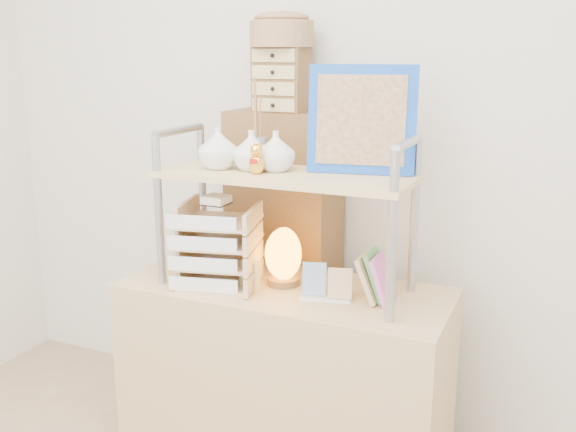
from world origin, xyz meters
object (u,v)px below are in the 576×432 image
at_px(desk, 285,380).
at_px(letter_tray, 218,249).
at_px(salt_lamp, 283,256).
at_px(cabinet, 284,270).

bearing_deg(desk, letter_tray, -163.81).
bearing_deg(salt_lamp, cabinet, 114.02).
bearing_deg(cabinet, salt_lamp, -62.91).
relative_size(desk, cabinet, 0.89).
xyz_separation_m(desk, letter_tray, (-0.24, -0.07, 0.51)).
height_order(cabinet, letter_tray, cabinet).
bearing_deg(cabinet, desk, -62.20).
bearing_deg(letter_tray, desk, 16.19).
xyz_separation_m(letter_tray, salt_lamp, (0.22, 0.09, -0.02)).
relative_size(cabinet, letter_tray, 4.03).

